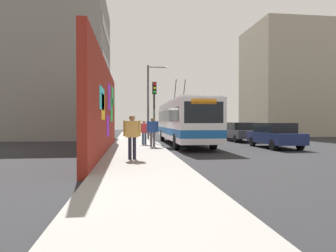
{
  "coord_description": "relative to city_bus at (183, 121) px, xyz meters",
  "views": [
    {
      "loc": [
        -19.58,
        2.0,
        1.69
      ],
      "look_at": [
        0.41,
        -0.53,
        1.36
      ],
      "focal_mm": 31.83,
      "sensor_mm": 36.0,
      "label": 1
    }
  ],
  "objects": [
    {
      "name": "ground_plane",
      "position": [
        -1.54,
        1.8,
        -1.73
      ],
      "size": [
        80.0,
        80.0,
        0.0
      ],
      "primitive_type": "plane",
      "color": "#232326"
    },
    {
      "name": "sidewalk_slab",
      "position": [
        -1.54,
        3.4,
        -1.65
      ],
      "size": [
        48.0,
        3.2,
        0.15
      ],
      "primitive_type": "cube",
      "color": "gray",
      "rests_on": "ground_plane"
    },
    {
      "name": "graffiti_wall",
      "position": [
        -5.24,
        5.15,
        0.6
      ],
      "size": [
        14.56,
        0.32,
        4.64
      ],
      "color": "maroon",
      "rests_on": "ground_plane"
    },
    {
      "name": "building_far_left",
      "position": [
        10.42,
        11.0,
        5.3
      ],
      "size": [
        11.66,
        9.52,
        14.05
      ],
      "color": "gray",
      "rests_on": "ground_plane"
    },
    {
      "name": "building_far_right",
      "position": [
        12.53,
        -15.2,
        4.72
      ],
      "size": [
        8.55,
        9.56,
        12.9
      ],
      "color": "#9E937F",
      "rests_on": "ground_plane"
    },
    {
      "name": "city_bus",
      "position": [
        0.0,
        0.0,
        0.0
      ],
      "size": [
        12.04,
        2.51,
        4.87
      ],
      "color": "silver",
      "rests_on": "ground_plane"
    },
    {
      "name": "parked_car_navy",
      "position": [
        -3.42,
        -5.2,
        -0.89
      ],
      "size": [
        4.44,
        1.88,
        1.58
      ],
      "color": "navy",
      "rests_on": "ground_plane"
    },
    {
      "name": "parked_car_dark_gray",
      "position": [
        2.9,
        -5.2,
        -0.89
      ],
      "size": [
        4.68,
        1.79,
        1.58
      ],
      "color": "#38383D",
      "rests_on": "ground_plane"
    },
    {
      "name": "parked_car_white",
      "position": [
        8.15,
        -5.2,
        -0.89
      ],
      "size": [
        4.38,
        1.92,
        1.58
      ],
      "color": "white",
      "rests_on": "ground_plane"
    },
    {
      "name": "pedestrian_midblock",
      "position": [
        -1.5,
        2.91,
        -0.65
      ],
      "size": [
        0.22,
        0.73,
        1.6
      ],
      "color": "#2D3F59",
      "rests_on": "sidewalk_slab"
    },
    {
      "name": "pedestrian_near_wall",
      "position": [
        -9.02,
        3.73,
        -0.51
      ],
      "size": [
        0.24,
        0.71,
        1.79
      ],
      "color": "#1E1E2D",
      "rests_on": "sidewalk_slab"
    },
    {
      "name": "pedestrian_at_curb",
      "position": [
        -3.33,
        2.48,
        -0.53
      ],
      "size": [
        0.24,
        0.7,
        1.76
      ],
      "color": "#595960",
      "rests_on": "sidewalk_slab"
    },
    {
      "name": "traffic_light",
      "position": [
        -0.49,
        2.15,
        1.3
      ],
      "size": [
        0.49,
        0.28,
        4.28
      ],
      "color": "#2D382D",
      "rests_on": "sidewalk_slab"
    },
    {
      "name": "street_lamp",
      "position": [
        5.0,
        2.03,
        2.15
      ],
      "size": [
        0.44,
        1.9,
        6.44
      ],
      "color": "#4C4C51",
      "rests_on": "sidewalk_slab"
    },
    {
      "name": "curbside_puddle",
      "position": [
        -3.2,
        1.2,
        -1.73
      ],
      "size": [
        2.05,
        2.05,
        0.0
      ],
      "primitive_type": "cylinder",
      "color": "black",
      "rests_on": "ground_plane"
    }
  ]
}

